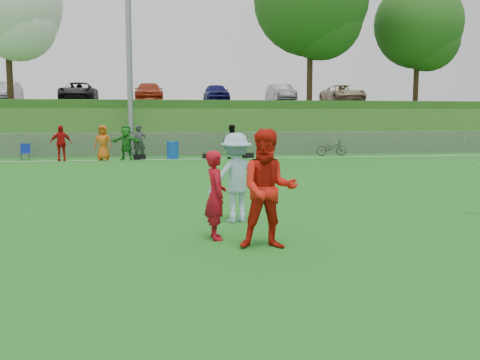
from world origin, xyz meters
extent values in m
plane|color=#166B1C|center=(0.00, 0.00, 0.00)|extent=(120.00, 120.00, 0.00)
cube|color=white|center=(0.00, 18.00, 0.01)|extent=(60.00, 0.10, 0.01)
cube|color=gray|center=(0.00, 20.00, 0.60)|extent=(58.00, 0.02, 1.20)
cube|color=gray|center=(0.00, 20.00, 1.25)|extent=(58.00, 0.04, 0.04)
cylinder|color=gray|center=(-3.00, 20.80, 6.00)|extent=(0.30, 0.30, 12.00)
cube|color=#2B5317|center=(0.00, 31.00, 1.50)|extent=(120.00, 18.00, 3.00)
cube|color=black|center=(0.00, 33.00, 3.05)|extent=(120.00, 12.00, 0.10)
cylinder|color=black|center=(-10.00, 25.00, 6.75)|extent=(0.36, 0.36, 7.50)
sphere|color=white|center=(-10.00, 25.00, 8.62)|extent=(6.30, 6.30, 6.30)
sphere|color=white|center=(-9.40, 24.70, 7.50)|extent=(4.50, 4.50, 4.50)
cylinder|color=black|center=(8.00, 24.50, 7.25)|extent=(0.36, 0.36, 8.50)
sphere|color=#224F15|center=(8.60, 24.20, 8.10)|extent=(5.10, 5.10, 5.10)
cylinder|color=black|center=(16.00, 26.00, 6.50)|extent=(0.36, 0.36, 7.00)
sphere|color=#224F15|center=(16.00, 26.00, 8.25)|extent=(5.88, 5.88, 5.88)
sphere|color=#224F15|center=(16.60, 25.70, 7.20)|extent=(4.20, 4.20, 4.20)
imported|color=#929297|center=(-12.00, 32.00, 3.82)|extent=(1.52, 4.37, 1.44)
imported|color=black|center=(-7.00, 32.00, 3.82)|extent=(2.39, 5.18, 1.44)
imported|color=#972A10|center=(-2.00, 32.00, 3.82)|extent=(2.02, 4.96, 1.44)
imported|color=navy|center=(3.00, 32.00, 3.82)|extent=(1.70, 4.23, 1.44)
imported|color=gray|center=(8.00, 32.00, 3.82)|extent=(1.52, 4.37, 1.44)
imported|color=tan|center=(13.00, 32.00, 3.82)|extent=(2.39, 5.18, 1.44)
imported|color=red|center=(-6.20, 18.00, 0.85)|extent=(1.05, 0.59, 1.69)
imported|color=#C35412|center=(-4.25, 18.00, 0.85)|extent=(0.91, 0.68, 1.69)
imported|color=#207A22|center=(-3.16, 18.00, 0.85)|extent=(1.65, 0.86, 1.69)
imported|color=#323235|center=(-2.53, 18.00, 0.85)|extent=(0.67, 0.49, 1.69)
imported|color=black|center=(1.98, 18.00, 0.85)|extent=(0.91, 0.75, 1.69)
cube|color=black|center=(-2.54, 18.10, 0.13)|extent=(0.61, 0.46, 0.26)
cube|color=black|center=(0.83, 18.10, 0.13)|extent=(0.59, 0.37, 0.26)
cube|color=black|center=(2.86, 18.10, 0.13)|extent=(0.59, 0.36, 0.26)
cube|color=black|center=(3.57, 18.10, 0.13)|extent=(0.58, 0.34, 0.26)
imported|color=#A80B1A|center=(-0.95, 0.67, 0.77)|extent=(0.42, 0.59, 1.55)
imported|color=red|center=(-0.19, -0.12, 0.97)|extent=(1.03, 0.86, 1.94)
imported|color=#98BFD3|center=(-0.36, 2.12, 0.90)|extent=(1.30, 0.95, 1.80)
cylinder|color=#0F42AC|center=(-0.92, 18.24, 0.44)|extent=(0.61, 0.61, 0.87)
cube|color=#0D2795|center=(-8.00, 18.80, 0.35)|extent=(0.50, 0.50, 0.04)
cube|color=#0D2795|center=(-8.03, 19.01, 0.57)|extent=(0.44, 0.09, 0.44)
imported|color=#2F3032|center=(7.59, 19.00, 0.43)|extent=(1.67, 0.63, 0.87)
camera|label=1|loc=(-2.08, -8.43, 2.15)|focal=40.00mm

